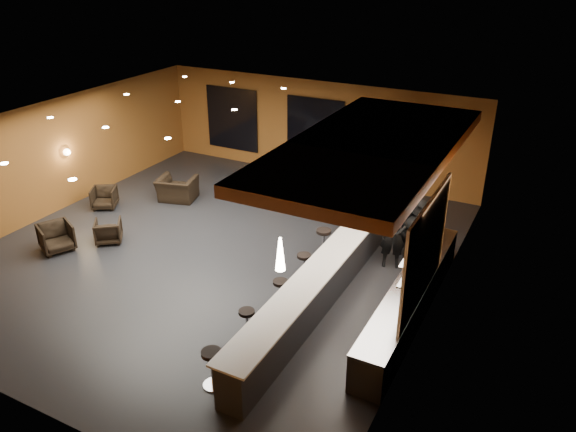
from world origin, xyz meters
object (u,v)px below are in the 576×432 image
at_px(column, 388,172).
at_px(staff_a, 393,235).
at_px(armchair_b, 108,231).
at_px(pendant_0, 280,254).
at_px(bar_stool_3, 304,264).
at_px(armchair_a, 56,237).
at_px(bar_counter, 321,285).
at_px(armchair_c, 104,198).
at_px(staff_c, 417,230).
at_px(bar_stool_2, 281,291).
at_px(bar_stool_1, 247,321).
at_px(pendant_1, 332,206).
at_px(bar_stool_5, 347,223).
at_px(staff_b, 407,234).
at_px(bar_stool_0, 212,364).
at_px(bar_stool_4, 324,240).
at_px(pendant_2, 370,171).
at_px(armchair_d, 177,189).
at_px(prep_counter, 410,299).

height_order(column, staff_a, column).
bearing_deg(armchair_b, pendant_0, 125.04).
xyz_separation_m(staff_a, bar_stool_3, (-1.74, -1.70, -0.45)).
relative_size(armchair_a, armchair_b, 1.17).
xyz_separation_m(bar_counter, armchair_c, (-8.47, 1.75, -0.15)).
xyz_separation_m(pendant_0, staff_c, (1.38, 5.01, -1.44)).
height_order(pendant_0, bar_stool_2, pendant_0).
bearing_deg(bar_stool_3, armchair_c, 172.61).
xyz_separation_m(bar_counter, bar_stool_1, (-0.86, -1.93, -0.04)).
relative_size(pendant_1, bar_stool_3, 0.95).
bearing_deg(bar_stool_5, bar_counter, -77.95).
relative_size(staff_b, armchair_c, 1.99).
bearing_deg(bar_stool_0, staff_a, 74.78).
bearing_deg(armchair_c, armchair_a, -102.67).
bearing_deg(bar_counter, armchair_a, -172.58).
distance_m(bar_counter, bar_stool_0, 3.54).
distance_m(column, bar_stool_3, 4.13).
relative_size(bar_stool_3, bar_stool_4, 0.88).
height_order(bar_stool_0, bar_stool_5, bar_stool_0).
bearing_deg(bar_stool_4, bar_stool_5, 84.52).
relative_size(pendant_2, bar_stool_0, 0.85).
bearing_deg(bar_stool_4, pendant_2, 48.24).
distance_m(pendant_0, pendant_1, 2.50).
xyz_separation_m(armchair_b, bar_stool_3, (5.86, 0.71, 0.14)).
bearing_deg(pendant_1, staff_a, 64.56).
bearing_deg(bar_stool_1, bar_stool_2, 86.02).
relative_size(staff_a, armchair_b, 2.52).
height_order(staff_b, armchair_c, staff_b).
bearing_deg(bar_counter, bar_stool_5, 102.05).
height_order(bar_stool_4, bar_stool_5, bar_stool_4).
bearing_deg(bar_stool_3, staff_a, 44.31).
distance_m(armchair_d, bar_stool_3, 6.48).
distance_m(armchair_c, bar_stool_5, 7.92).
height_order(prep_counter, armchair_d, prep_counter).
relative_size(pendant_1, armchair_b, 0.96).
height_order(staff_c, bar_stool_3, staff_c).
height_order(prep_counter, pendant_1, pendant_1).
bearing_deg(armchair_d, armchair_b, 75.99).
bearing_deg(armchair_a, bar_stool_1, -71.57).
xyz_separation_m(armchair_d, bar_stool_1, (5.90, -5.27, 0.07)).
height_order(armchair_d, bar_stool_1, armchair_d).
distance_m(bar_counter, armchair_c, 8.65).
xyz_separation_m(pendant_1, staff_b, (1.15, 2.49, -1.59)).
bearing_deg(armchair_b, column, 176.38).
xyz_separation_m(column, bar_stool_4, (-0.85, -2.56, -1.22)).
bearing_deg(armchair_c, bar_counter, -42.02).
height_order(staff_c, armchair_c, staff_c).
distance_m(armchair_a, bar_stool_0, 7.34).
xyz_separation_m(pendant_2, staff_b, (1.15, -0.01, -1.59)).
relative_size(armchair_a, bar_stool_1, 1.19).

